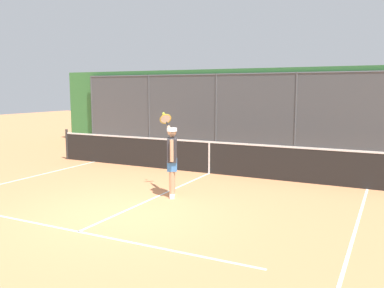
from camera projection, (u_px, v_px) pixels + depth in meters
The scene contains 5 objects.
ground_plane at pixel (120, 213), 8.15m from camera, with size 60.00×60.00×0.00m, color #C67A4C.
court_line_markings at pixel (65, 238), 6.78m from camera, with size 8.69×10.17×0.01m.
fence_backdrop at pixel (259, 111), 16.04m from camera, with size 18.76×1.37×3.27m.
tennis_net at pixel (209, 157), 11.96m from camera, with size 11.16×0.09×1.07m.
tennis_player at pixel (172, 157), 9.33m from camera, with size 0.91×1.11×1.89m.
Camera 1 is at (-4.82, 6.41, 2.46)m, focal length 38.01 mm.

